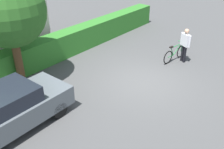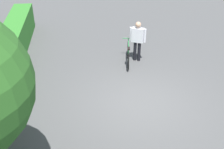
{
  "view_description": "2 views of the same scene",
  "coord_description": "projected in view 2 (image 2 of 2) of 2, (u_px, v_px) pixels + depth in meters",
  "views": [
    {
      "loc": [
        -8.27,
        -5.02,
        5.69
      ],
      "look_at": [
        -1.83,
        0.26,
        1.08
      ],
      "focal_mm": 40.95,
      "sensor_mm": 36.0,
      "label": 1
    },
    {
      "loc": [
        -7.84,
        1.82,
        5.98
      ],
      "look_at": [
        -0.28,
        1.01,
        1.36
      ],
      "focal_mm": 47.27,
      "sensor_mm": 36.0,
      "label": 2
    }
  ],
  "objects": [
    {
      "name": "ground_plane",
      "position": [
        141.0,
        103.0,
        9.94
      ],
      "size": [
        60.0,
        60.0,
        0.0
      ],
      "primitive_type": "plane",
      "color": "#4A4A4A"
    },
    {
      "name": "bicycle",
      "position": [
        128.0,
        54.0,
        12.16
      ],
      "size": [
        1.76,
        0.5,
        0.87
      ],
      "color": "black",
      "rests_on": "ground"
    },
    {
      "name": "person_rider",
      "position": [
        138.0,
        38.0,
        12.0
      ],
      "size": [
        0.39,
        0.63,
        1.72
      ],
      "color": "black",
      "rests_on": "ground"
    }
  ]
}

